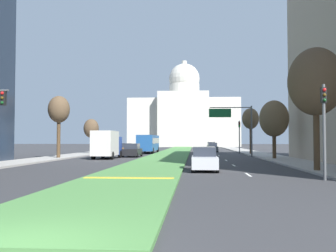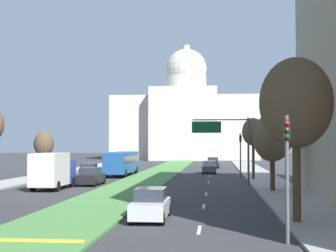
% 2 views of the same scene
% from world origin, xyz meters
% --- Properties ---
extents(ground_plane, '(270.63, 270.63, 0.00)m').
position_xyz_m(ground_plane, '(0.00, 61.51, 0.00)').
color(ground_plane, '#333335').
extents(grass_median, '(5.33, 110.71, 0.14)m').
position_xyz_m(grass_median, '(0.00, 55.36, 0.07)').
color(grass_median, '#4C8442').
rests_on(grass_median, ground_plane).
extents(median_curb_nose, '(4.80, 0.50, 0.04)m').
position_xyz_m(median_curb_nose, '(0.00, 12.93, 0.16)').
color(median_curb_nose, gold).
rests_on(median_curb_nose, grass_median).
extents(lane_dashes_right, '(0.16, 54.32, 0.01)m').
position_xyz_m(lane_dashes_right, '(6.82, 44.12, 0.00)').
color(lane_dashes_right, silver).
rests_on(lane_dashes_right, ground_plane).
extents(sidewalk_left, '(4.00, 110.71, 0.15)m').
position_xyz_m(sidewalk_left, '(-12.98, 49.21, 0.07)').
color(sidewalk_left, '#9E9991').
rests_on(sidewalk_left, ground_plane).
extents(sidewalk_right, '(4.00, 110.71, 0.15)m').
position_xyz_m(sidewalk_right, '(12.98, 49.21, 0.07)').
color(sidewalk_right, '#9E9991').
rests_on(sidewalk_right, ground_plane).
extents(capitol_building, '(36.10, 26.62, 29.61)m').
position_xyz_m(capitol_building, '(0.00, 122.09, 9.51)').
color(capitol_building, beige).
rests_on(capitol_building, ground_plane).
extents(traffic_light_near_right, '(0.28, 0.35, 5.20)m').
position_xyz_m(traffic_light_near_right, '(10.48, 13.94, 3.31)').
color(traffic_light_near_right, '#515456').
rests_on(traffic_light_near_right, ground_plane).
extents(traffic_light_far_right, '(0.28, 0.35, 5.20)m').
position_xyz_m(traffic_light_far_right, '(10.48, 52.54, 3.31)').
color(traffic_light_far_right, '#515456').
rests_on(traffic_light_far_right, ground_plane).
extents(overhead_guide_sign, '(5.46, 0.20, 6.50)m').
position_xyz_m(overhead_guide_sign, '(8.66, 41.22, 4.64)').
color(overhead_guide_sign, '#515456').
rests_on(overhead_guide_sign, ground_plane).
extents(street_tree_right_near, '(3.68, 3.68, 8.41)m').
position_xyz_m(street_tree_right_near, '(11.64, 18.93, 6.06)').
color(street_tree_right_near, '#4C3823').
rests_on(street_tree_right_near, ground_plane).
extents(street_tree_right_mid, '(3.23, 3.23, 6.56)m').
position_xyz_m(street_tree_right_mid, '(12.27, 35.40, 4.51)').
color(street_tree_right_mid, '#4C3823').
rests_on(street_tree_right_mid, ground_plane).
extents(street_tree_left_far, '(2.32, 2.32, 5.42)m').
position_xyz_m(street_tree_left_far, '(-12.39, 50.00, 3.92)').
color(street_tree_left_far, '#4C3823').
rests_on(street_tree_left_far, ground_plane).
extents(street_tree_right_far, '(2.46, 2.46, 6.86)m').
position_xyz_m(street_tree_right_far, '(11.73, 49.21, 5.25)').
color(street_tree_right_far, '#4C3823').
rests_on(street_tree_right_far, ground_plane).
extents(sedan_lead_stopped, '(1.84, 4.17, 1.68)m').
position_xyz_m(sedan_lead_stopped, '(4.16, 19.69, 0.79)').
color(sedan_lead_stopped, '#BCBCC1').
rests_on(sedan_lead_stopped, ground_plane).
extents(sedan_midblock, '(2.04, 4.37, 1.72)m').
position_xyz_m(sedan_midblock, '(-4.45, 40.83, 0.81)').
color(sedan_midblock, black).
rests_on(sedan_midblock, ground_plane).
extents(sedan_distant, '(2.09, 4.23, 1.68)m').
position_xyz_m(sedan_distant, '(-7.17, 50.68, 0.79)').
color(sedan_distant, brown).
rests_on(sedan_distant, ground_plane).
extents(sedan_far_horizon, '(1.92, 4.25, 1.67)m').
position_xyz_m(sedan_far_horizon, '(6.69, 61.35, 0.79)').
color(sedan_far_horizon, '#4C5156').
rests_on(sedan_far_horizon, ground_plane).
extents(sedan_very_far, '(2.10, 4.60, 1.77)m').
position_xyz_m(sedan_very_far, '(7.14, 75.81, 0.82)').
color(sedan_very_far, black).
rests_on(sedan_very_far, ground_plane).
extents(box_truck_delivery, '(2.40, 6.40, 3.20)m').
position_xyz_m(box_truck_delivery, '(-6.70, 36.24, 1.68)').
color(box_truck_delivery, navy).
rests_on(box_truck_delivery, ground_plane).
extents(city_bus, '(2.62, 11.00, 2.95)m').
position_xyz_m(city_bus, '(-4.16, 55.22, 1.77)').
color(city_bus, '#1E4C8C').
rests_on(city_bus, ground_plane).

